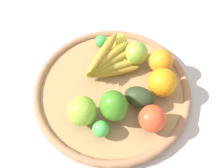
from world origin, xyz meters
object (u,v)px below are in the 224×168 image
Objects in this scene: orange_1 at (162,82)px; lime_0 at (101,41)px; lime_1 at (99,128)px; bell_pepper at (114,106)px; avocado at (140,97)px; apple_2 at (136,53)px; apple_1 at (152,119)px; lemon_0 at (118,42)px; orange_0 at (161,61)px; banana_bunch at (109,62)px; apple_0 at (82,111)px.

lime_0 is at bearing -122.07° from orange_1.
bell_pepper is at bearing 156.03° from lime_1.
avocado is (0.18, 0.15, 0.01)m from lime_0.
bell_pepper is at bearing -48.45° from orange_1.
lime_1 is (0.11, -0.09, -0.01)m from avocado.
apple_2 is 0.99× the size of apple_1.
lime_0 is 0.49× the size of orange_1.
lemon_0 is 0.20m from orange_1.
apple_1 is at bearing -143.56° from bell_pepper.
orange_0 is (0.05, 0.19, 0.02)m from lime_0.
banana_bunch is at bearing -54.75° from apple_2.
apple_0 is at bearing -25.75° from apple_2.
banana_bunch is 0.20m from lime_1.
apple_0 is 1.79× the size of lime_1.
apple_0 is at bearing -120.91° from lime_1.
lemon_0 is at bearing 170.88° from apple_0.
avocado is (0.19, 0.10, 0.00)m from lemon_0.
orange_1 reaches higher than lemon_0.
lemon_0 is at bearing -39.26° from bell_pepper.
apple_2 is at bearing -135.94° from orange_1.
apple_0 is 0.16m from avocado.
bell_pepper is 0.21m from orange_0.
orange_0 reaches higher than lime_0.
lime_0 is 0.10m from banana_bunch.
apple_1 is 0.79× the size of bell_pepper.
orange_0 is at bearing 103.54° from banana_bunch.
apple_1 reaches higher than lemon_0.
apple_0 reaches higher than apple_2.
apple_0 reaches higher than orange_0.
lemon_0 reaches higher than lime_1.
orange_0 is at bearing 161.78° from avocado.
lemon_0 is at bearing -150.32° from apple_1.
apple_2 is (-0.22, 0.11, -0.00)m from apple_0.
bell_pepper is at bearing 8.77° from lemon_0.
lime_1 is 0.62× the size of orange_0.
lemon_0 is 0.39× the size of banana_bunch.
banana_bunch is 1.79× the size of bell_pepper.
apple_2 is at bearing -159.69° from apple_1.
orange_1 is (0.04, 0.16, 0.00)m from banana_bunch.
orange_0 is (-0.13, 0.04, 0.01)m from avocado.
banana_bunch is 3.73× the size of lime_1.
lime_1 is at bearing -28.72° from orange_0.
apple_2 is 1.01× the size of orange_0.
avocado is 1.04× the size of orange_1.
apple_2 is (-0.05, 0.07, -0.00)m from banana_bunch.
apple_1 reaches higher than avocado.
apple_2 and apple_1 have the same top height.
banana_bunch is 0.15m from orange_0.
apple_0 reaches higher than lemon_0.
lime_1 is at bearing 12.07° from lime_0.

